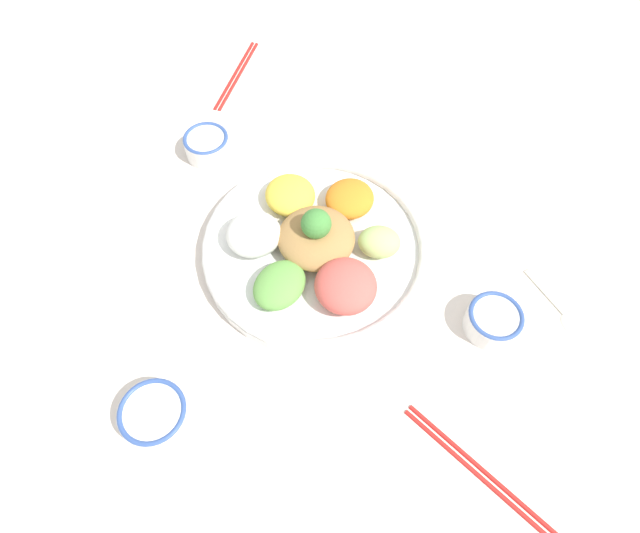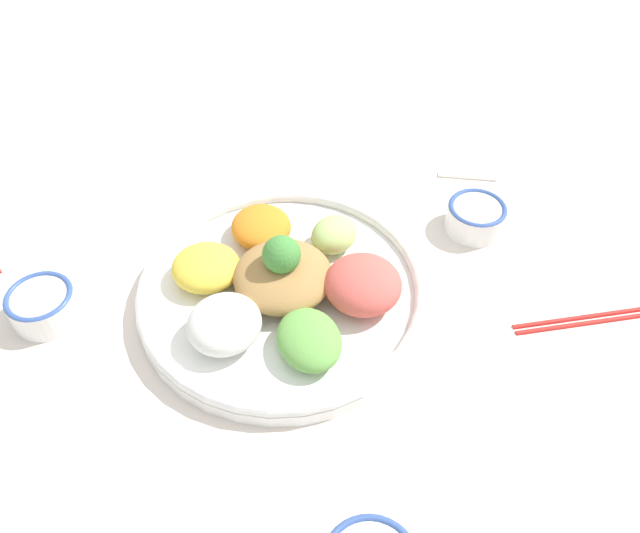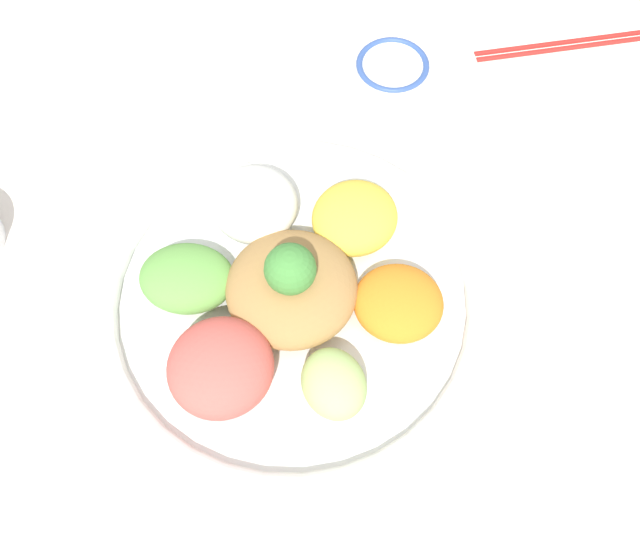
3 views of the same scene
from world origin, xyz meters
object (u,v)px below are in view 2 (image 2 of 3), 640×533
(rice_bowl_blue, at_px, (476,216))
(sauce_bowl_dark, at_px, (42,305))
(serving_spoon_main, at_px, (493,178))
(salad_platter, at_px, (284,287))
(chopsticks_pair_far, at_px, (605,316))

(rice_bowl_blue, distance_m, sauce_bowl_dark, 0.61)
(serving_spoon_main, bearing_deg, salad_platter, 44.94)
(rice_bowl_blue, distance_m, serving_spoon_main, 0.13)
(sauce_bowl_dark, height_order, serving_spoon_main, sauce_bowl_dark)
(sauce_bowl_dark, height_order, chopsticks_pair_far, sauce_bowl_dark)
(salad_platter, distance_m, rice_bowl_blue, 0.31)
(chopsticks_pair_far, bearing_deg, serving_spoon_main, 98.22)
(salad_platter, relative_size, rice_bowl_blue, 4.52)
(sauce_bowl_dark, xyz_separation_m, chopsticks_pair_far, (-0.71, -0.18, -0.02))
(rice_bowl_blue, xyz_separation_m, sauce_bowl_dark, (0.53, 0.31, 0.00))
(rice_bowl_blue, relative_size, serving_spoon_main, 0.62)
(salad_platter, bearing_deg, serving_spoon_main, -127.92)
(salad_platter, distance_m, chopsticks_pair_far, 0.42)
(salad_platter, distance_m, sauce_bowl_dark, 0.31)
(chopsticks_pair_far, distance_m, serving_spoon_main, 0.30)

